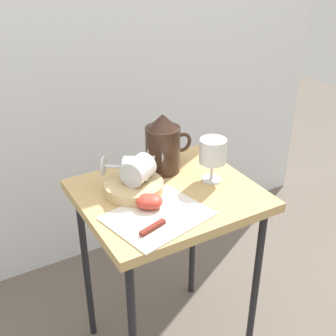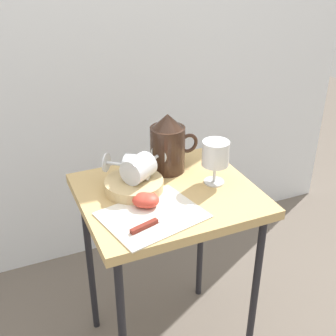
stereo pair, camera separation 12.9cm
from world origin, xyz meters
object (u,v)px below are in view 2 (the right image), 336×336
at_px(table, 168,211).
at_px(apple_half_left, 144,200).
at_px(wine_glass_tipped_far, 136,166).
at_px(knife, 154,222).
at_px(apple_half_right, 148,200).
at_px(basket_tray, 134,185).
at_px(wine_glass_tipped_near, 139,168).
at_px(pitcher, 168,148).
at_px(wine_glass_upright, 215,156).

bearing_deg(table, apple_half_left, -152.95).
relative_size(wine_glass_tipped_far, knife, 0.72).
height_order(apple_half_left, apple_half_right, same).
bearing_deg(basket_tray, table, -26.46).
bearing_deg(wine_glass_tipped_near, wine_glass_tipped_far, 111.30).
distance_m(wine_glass_tipped_far, knife, 0.22).
xyz_separation_m(table, apple_half_right, (-0.09, -0.06, 0.09)).
bearing_deg(table, knife, -125.65).
bearing_deg(apple_half_left, wine_glass_tipped_near, 76.00).
bearing_deg(basket_tray, knife, -93.34).
height_order(pitcher, wine_glass_tipped_near, pitcher).
xyz_separation_m(table, apple_half_left, (-0.10, -0.05, 0.09)).
height_order(table, apple_half_right, apple_half_right).
relative_size(table, wine_glass_upright, 4.75).
distance_m(pitcher, wine_glass_upright, 0.17).
xyz_separation_m(basket_tray, apple_half_left, (-0.00, -0.10, 0.00)).
xyz_separation_m(pitcher, knife, (-0.16, -0.27, -0.07)).
bearing_deg(basket_tray, apple_half_left, -92.83).
bearing_deg(apple_half_right, wine_glass_upright, 11.16).
xyz_separation_m(table, knife, (-0.10, -0.14, 0.08)).
relative_size(wine_glass_tipped_near, apple_half_left, 2.51).
bearing_deg(wine_glass_upright, apple_half_right, -168.84).
bearing_deg(wine_glass_tipped_far, wine_glass_tipped_near, -68.70).
relative_size(wine_glass_tipped_near, apple_half_right, 2.51).
xyz_separation_m(apple_half_left, apple_half_right, (0.01, -0.01, 0.00)).
bearing_deg(wine_glass_upright, pitcher, 126.66).
bearing_deg(wine_glass_tipped_far, pitcher, 25.35).
relative_size(wine_glass_tipped_far, apple_half_left, 2.32).
height_order(wine_glass_tipped_far, knife, wine_glass_tipped_far).
relative_size(apple_half_left, knife, 0.31).
bearing_deg(basket_tray, wine_glass_tipped_far, 52.31).
bearing_deg(knife, wine_glass_upright, 27.77).
bearing_deg(wine_glass_upright, apple_half_left, -170.74).
bearing_deg(wine_glass_upright, wine_glass_tipped_near, 166.56).
distance_m(basket_tray, apple_half_right, 0.10).
bearing_deg(wine_glass_tipped_near, wine_glass_upright, -13.44).
xyz_separation_m(wine_glass_upright, knife, (-0.26, -0.14, -0.09)).
xyz_separation_m(basket_tray, knife, (-0.01, -0.19, -0.01)).
relative_size(table, apple_half_right, 10.26).
xyz_separation_m(wine_glass_tipped_far, apple_half_left, (-0.02, -0.11, -0.05)).
distance_m(table, knife, 0.19).
height_order(wine_glass_upright, apple_half_right, wine_glass_upright).
height_order(basket_tray, wine_glass_upright, wine_glass_upright).
distance_m(wine_glass_tipped_near, wine_glass_tipped_far, 0.02).
relative_size(pitcher, wine_glass_upright, 1.40).
bearing_deg(pitcher, apple_half_right, -127.79).
bearing_deg(wine_glass_upright, knife, -152.23).
xyz_separation_m(table, wine_glass_tipped_near, (-0.07, 0.05, 0.15)).
bearing_deg(wine_glass_tipped_far, knife, -96.54).
distance_m(wine_glass_tipped_near, apple_half_right, 0.12).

